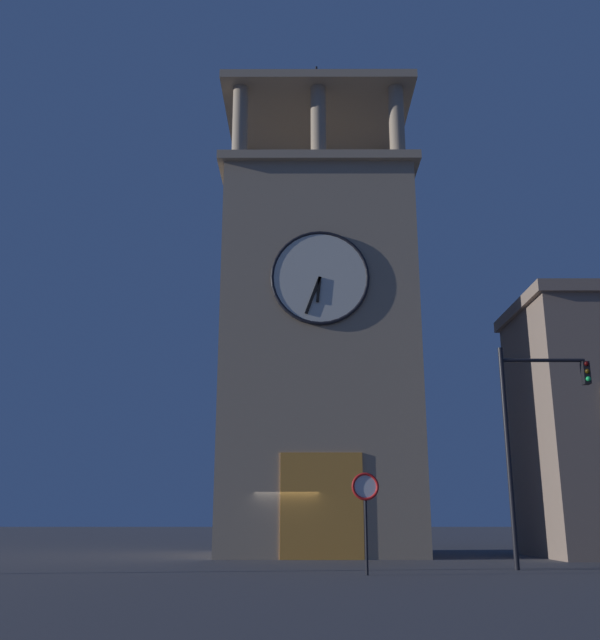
{
  "coord_description": "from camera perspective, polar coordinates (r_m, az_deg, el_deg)",
  "views": [
    {
      "loc": [
        -0.59,
        29.06,
        1.53
      ],
      "look_at": [
        -0.5,
        -2.74,
        10.41
      ],
      "focal_mm": 39.85,
      "sensor_mm": 36.0,
      "label": 1
    }
  ],
  "objects": [
    {
      "name": "no_horn_sign",
      "position": [
        20.81,
        5.28,
        -13.77
      ],
      "size": [
        0.78,
        0.14,
        2.78
      ],
      "color": "black",
      "rests_on": "ground_plane"
    },
    {
      "name": "traffic_signal_near",
      "position": [
        24.11,
        18.05,
        -7.83
      ],
      "size": [
        2.92,
        0.41,
        6.93
      ],
      "color": "black",
      "rests_on": "ground_plane"
    },
    {
      "name": "clocktower",
      "position": [
        32.65,
        1.49,
        -2.39
      ],
      "size": [
        8.97,
        7.79,
        24.01
      ],
      "color": "gray",
      "rests_on": "ground_plane"
    },
    {
      "name": "ground_plane",
      "position": [
        29.11,
        -1.06,
        -18.61
      ],
      "size": [
        200.0,
        200.0,
        0.0
      ],
      "primitive_type": "plane",
      "color": "#424247"
    }
  ]
}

